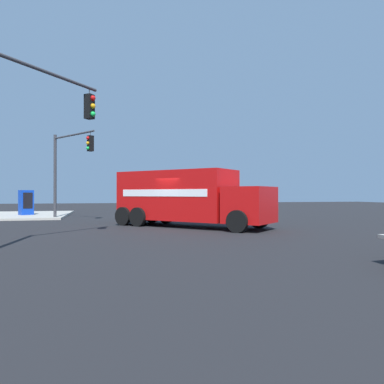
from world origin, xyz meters
TOP-DOWN VIEW (x-y plane):
  - ground_plane at (0.00, 0.00)m, footprint 100.00×100.00m
  - delivery_truck at (-0.11, -0.39)m, footprint 7.81×7.61m
  - traffic_light_primary at (6.38, 6.18)m, footprint 3.85×2.80m
  - traffic_light_secondary at (-6.21, 6.21)m, footprint 3.82×3.23m
  - sedan_silver at (8.37, -6.03)m, footprint 2.15×4.35m
  - vending_machine_red at (10.82, 9.51)m, footprint 1.10×1.15m

SIDE VIEW (x-z plane):
  - ground_plane at x=0.00m, z-range 0.00..0.00m
  - sedan_silver at x=8.37m, z-range -0.03..1.28m
  - vending_machine_red at x=10.82m, z-range 0.14..1.99m
  - delivery_truck at x=-0.11m, z-range 0.06..2.98m
  - traffic_light_primary at x=6.38m, z-range 1.06..6.67m
  - traffic_light_secondary at x=-6.21m, z-range 0.99..7.07m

